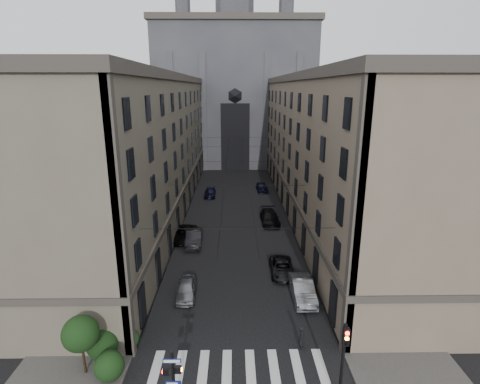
{
  "coord_description": "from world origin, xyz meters",
  "views": [
    {
      "loc": [
        -0.22,
        -14.94,
        17.2
      ],
      "look_at": [
        0.18,
        10.82,
        9.97
      ],
      "focal_mm": 28.0,
      "sensor_mm": 36.0,
      "label": 1
    }
  ],
  "objects_px": {
    "car_left_midnear": "(194,238)",
    "car_right_far": "(262,187)",
    "car_left_midfar": "(184,234)",
    "car_right_midfar": "(270,217)",
    "car_right_near": "(303,290)",
    "traffic_light_right": "(343,356)",
    "pedestrian_signal_left": "(173,379)",
    "gothic_tower": "(235,84)",
    "pedestrian": "(302,338)",
    "car_left_far": "(210,193)",
    "car_left_near": "(186,289)",
    "car_right_midnear": "(282,268)"
  },
  "relations": [
    {
      "from": "gothic_tower",
      "to": "car_right_midfar",
      "type": "height_order",
      "value": "gothic_tower"
    },
    {
      "from": "car_right_near",
      "to": "pedestrian",
      "type": "relative_size",
      "value": 2.87
    },
    {
      "from": "traffic_light_right",
      "to": "car_right_far",
      "type": "xyz_separation_m",
      "value": [
        -1.09,
        44.82,
        -2.55
      ]
    },
    {
      "from": "pedestrian_signal_left",
      "to": "pedestrian",
      "type": "height_order",
      "value": "pedestrian_signal_left"
    },
    {
      "from": "gothic_tower",
      "to": "traffic_light_right",
      "type": "distance_m",
      "value": 74.67
    },
    {
      "from": "car_right_far",
      "to": "pedestrian_signal_left",
      "type": "bearing_deg",
      "value": -102.74
    },
    {
      "from": "car_right_far",
      "to": "pedestrian",
      "type": "height_order",
      "value": "pedestrian"
    },
    {
      "from": "gothic_tower",
      "to": "car_left_far",
      "type": "xyz_separation_m",
      "value": [
        -4.2,
        -31.2,
        -17.16
      ]
    },
    {
      "from": "traffic_light_right",
      "to": "car_left_midfar",
      "type": "bearing_deg",
      "value": 116.21
    },
    {
      "from": "pedestrian_signal_left",
      "to": "pedestrian",
      "type": "distance_m",
      "value": 9.47
    },
    {
      "from": "car_right_midnear",
      "to": "pedestrian",
      "type": "height_order",
      "value": "pedestrian"
    },
    {
      "from": "gothic_tower",
      "to": "pedestrian_signal_left",
      "type": "relative_size",
      "value": 14.5
    },
    {
      "from": "car_left_midnear",
      "to": "car_left_far",
      "type": "bearing_deg",
      "value": 85.58
    },
    {
      "from": "car_left_midfar",
      "to": "car_left_near",
      "type": "bearing_deg",
      "value": -76.86
    },
    {
      "from": "car_left_far",
      "to": "car_right_far",
      "type": "distance_m",
      "value": 9.21
    },
    {
      "from": "pedestrian_signal_left",
      "to": "car_left_midfar",
      "type": "distance_m",
      "value": 24.4
    },
    {
      "from": "pedestrian_signal_left",
      "to": "car_left_far",
      "type": "distance_m",
      "value": 42.29
    },
    {
      "from": "car_left_midnear",
      "to": "car_right_midnear",
      "type": "height_order",
      "value": "car_left_midnear"
    },
    {
      "from": "car_left_midnear",
      "to": "car_right_far",
      "type": "distance_m",
      "value": 24.26
    },
    {
      "from": "traffic_light_right",
      "to": "car_left_midfar",
      "type": "relative_size",
      "value": 1.0
    },
    {
      "from": "pedestrian_signal_left",
      "to": "car_right_far",
      "type": "bearing_deg",
      "value": 79.94
    },
    {
      "from": "traffic_light_right",
      "to": "pedestrian",
      "type": "height_order",
      "value": "traffic_light_right"
    },
    {
      "from": "gothic_tower",
      "to": "car_right_near",
      "type": "height_order",
      "value": "gothic_tower"
    },
    {
      "from": "car_left_midnear",
      "to": "car_right_midfar",
      "type": "distance_m",
      "value": 11.42
    },
    {
      "from": "car_left_midnear",
      "to": "car_right_midnear",
      "type": "bearing_deg",
      "value": -40.59
    },
    {
      "from": "pedestrian_signal_left",
      "to": "car_right_far",
      "type": "relative_size",
      "value": 0.92
    },
    {
      "from": "car_left_near",
      "to": "car_left_far",
      "type": "bearing_deg",
      "value": 86.88
    },
    {
      "from": "pedestrian_signal_left",
      "to": "pedestrian",
      "type": "relative_size",
      "value": 2.3
    },
    {
      "from": "car_right_far",
      "to": "pedestrian",
      "type": "xyz_separation_m",
      "value": [
        -0.22,
        -40.06,
        0.13
      ]
    },
    {
      "from": "car_right_near",
      "to": "car_right_far",
      "type": "xyz_separation_m",
      "value": [
        -0.96,
        33.79,
        -0.08
      ]
    },
    {
      "from": "traffic_light_right",
      "to": "car_left_near",
      "type": "relative_size",
      "value": 1.28
    },
    {
      "from": "car_left_near",
      "to": "car_right_midnear",
      "type": "xyz_separation_m",
      "value": [
        8.65,
        3.8,
        -0.04
      ]
    },
    {
      "from": "car_right_midfar",
      "to": "car_right_far",
      "type": "height_order",
      "value": "car_right_midfar"
    },
    {
      "from": "traffic_light_right",
      "to": "pedestrian_signal_left",
      "type": "bearing_deg",
      "value": -177.36
    },
    {
      "from": "gothic_tower",
      "to": "car_right_midnear",
      "type": "relative_size",
      "value": 12.3
    },
    {
      "from": "gothic_tower",
      "to": "car_right_near",
      "type": "xyz_separation_m",
      "value": [
        5.47,
        -62.01,
        -16.98
      ]
    },
    {
      "from": "car_left_midfar",
      "to": "car_right_midfar",
      "type": "xyz_separation_m",
      "value": [
        10.51,
        5.4,
        0.08
      ]
    },
    {
      "from": "car_right_near",
      "to": "car_right_midfar",
      "type": "height_order",
      "value": "car_right_near"
    },
    {
      "from": "pedestrian_signal_left",
      "to": "gothic_tower",
      "type": "bearing_deg",
      "value": 87.26
    },
    {
      "from": "pedestrian",
      "to": "car_left_near",
      "type": "bearing_deg",
      "value": 56.2
    },
    {
      "from": "car_left_near",
      "to": "car_left_midfar",
      "type": "xyz_separation_m",
      "value": [
        -1.74,
        12.25,
        0.03
      ]
    },
    {
      "from": "car_right_midfar",
      "to": "car_left_midnear",
      "type": "bearing_deg",
      "value": -145.49
    },
    {
      "from": "car_right_near",
      "to": "car_left_midfar",
      "type": "bearing_deg",
      "value": 132.01
    },
    {
      "from": "pedestrian_signal_left",
      "to": "traffic_light_right",
      "type": "bearing_deg",
      "value": 2.64
    },
    {
      "from": "traffic_light_right",
      "to": "car_right_midfar",
      "type": "xyz_separation_m",
      "value": [
        -1.2,
        29.18,
        -2.48
      ]
    },
    {
      "from": "gothic_tower",
      "to": "car_right_midnear",
      "type": "bearing_deg",
      "value": -85.76
    },
    {
      "from": "car_right_near",
      "to": "pedestrian",
      "type": "height_order",
      "value": "pedestrian"
    },
    {
      "from": "traffic_light_right",
      "to": "car_left_near",
      "type": "height_order",
      "value": "traffic_light_right"
    },
    {
      "from": "pedestrian_signal_left",
      "to": "car_right_midfar",
      "type": "distance_m",
      "value": 30.68
    },
    {
      "from": "car_left_near",
      "to": "car_right_midfar",
      "type": "height_order",
      "value": "car_right_midfar"
    }
  ]
}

